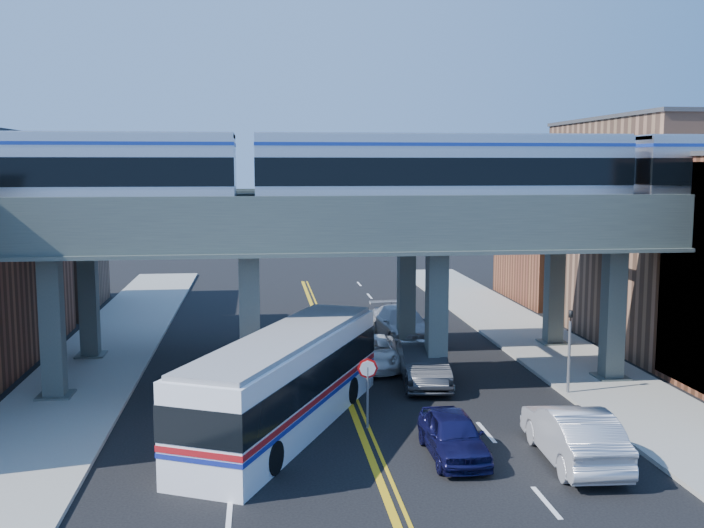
{
  "coord_description": "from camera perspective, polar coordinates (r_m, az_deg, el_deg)",
  "views": [
    {
      "loc": [
        -3.57,
        -24.59,
        9.6
      ],
      "look_at": [
        0.31,
        7.91,
        5.48
      ],
      "focal_mm": 40.0,
      "sensor_mm": 36.0,
      "label": 1
    }
  ],
  "objects": [
    {
      "name": "ground",
      "position": [
        26.64,
        1.39,
        -13.94
      ],
      "size": [
        120.0,
        120.0,
        0.0
      ],
      "primitive_type": "plane",
      "color": "black",
      "rests_on": "ground"
    },
    {
      "name": "sidewalk_west",
      "position": [
        36.74,
        -19.23,
        -8.25
      ],
      "size": [
        5.0,
        70.0,
        0.16
      ],
      "primitive_type": "cube",
      "color": "gray",
      "rests_on": "ground"
    },
    {
      "name": "sidewalk_east",
      "position": [
        38.91,
        16.34,
        -7.28
      ],
      "size": [
        5.0,
        70.0,
        0.16
      ],
      "primitive_type": "cube",
      "color": "gray",
      "rests_on": "ground"
    },
    {
      "name": "building_west_c",
      "position": [
        55.91,
        -22.26,
        0.89
      ],
      "size": [
        8.0,
        10.0,
        8.0
      ],
      "primitive_type": "cube",
      "color": "#875D45",
      "rests_on": "ground"
    },
    {
      "name": "building_east_b",
      "position": [
        46.34,
        21.67,
        2.22
      ],
      "size": [
        8.0,
        14.0,
        12.0
      ],
      "primitive_type": "cube",
      "color": "#875D45",
      "rests_on": "ground"
    },
    {
      "name": "building_east_c",
      "position": [
        58.18,
        15.52,
        1.89
      ],
      "size": [
        8.0,
        10.0,
        9.0
      ],
      "primitive_type": "cube",
      "color": "brown",
      "rests_on": "ground"
    },
    {
      "name": "elevated_viaduct_near",
      "position": [
        32.94,
        -0.56,
        1.73
      ],
      "size": [
        52.0,
        3.6,
        7.4
      ],
      "color": "#434D4C",
      "rests_on": "ground"
    },
    {
      "name": "elevated_viaduct_far",
      "position": [
        39.87,
        -1.65,
        2.67
      ],
      "size": [
        52.0,
        3.6,
        7.4
      ],
      "color": "#434D4C",
      "rests_on": "ground"
    },
    {
      "name": "transit_train",
      "position": [
        33.49,
        6.52,
        6.66
      ],
      "size": [
        48.56,
        3.05,
        3.55
      ],
      "color": "black",
      "rests_on": "elevated_viaduct_near"
    },
    {
      "name": "stop_sign",
      "position": [
        28.94,
        1.14,
        -8.54
      ],
      "size": [
        0.76,
        0.09,
        2.63
      ],
      "color": "slate",
      "rests_on": "ground"
    },
    {
      "name": "traffic_signal",
      "position": [
        33.94,
        15.54,
        -5.5
      ],
      "size": [
        0.15,
        0.18,
        4.1
      ],
      "color": "slate",
      "rests_on": "ground"
    },
    {
      "name": "transit_bus",
      "position": [
        29.01,
        -4.84,
        -8.61
      ],
      "size": [
        8.08,
        12.99,
        3.35
      ],
      "rotation": [
        0.0,
        0.0,
        1.14
      ],
      "color": "white",
      "rests_on": "ground"
    },
    {
      "name": "car_lane_a",
      "position": [
        26.72,
        7.37,
        -12.22
      ],
      "size": [
        1.78,
        4.4,
        1.5
      ],
      "primitive_type": "imported",
      "rotation": [
        0.0,
        0.0,
        0.0
      ],
      "color": "#0F0F39",
      "rests_on": "ground"
    },
    {
      "name": "car_lane_b",
      "position": [
        34.97,
        5.21,
        -7.26
      ],
      "size": [
        2.35,
        5.58,
        1.79
      ],
      "primitive_type": "imported",
      "rotation": [
        0.0,
        0.0,
        -0.09
      ],
      "color": "#2C2C2E",
      "rests_on": "ground"
    },
    {
      "name": "car_lane_c",
      "position": [
        37.76,
        1.57,
        -6.43
      ],
      "size": [
        2.83,
        5.34,
        1.43
      ],
      "primitive_type": "imported",
      "rotation": [
        0.0,
        0.0,
        -0.09
      ],
      "color": "white",
      "rests_on": "ground"
    },
    {
      "name": "car_lane_d",
      "position": [
        43.58,
        3.63,
        -4.36
      ],
      "size": [
        3.23,
        6.41,
        1.79
      ],
      "primitive_type": "imported",
      "rotation": [
        0.0,
        0.0,
        0.12
      ],
      "color": "#A1A1A5",
      "rests_on": "ground"
    },
    {
      "name": "car_parked_curb",
      "position": [
        27.04,
        15.8,
        -11.82
      ],
      "size": [
        2.22,
        5.68,
        1.84
      ],
      "primitive_type": "imported",
      "rotation": [
        0.0,
        0.0,
        3.09
      ],
      "color": "#B3B2B7",
      "rests_on": "ground"
    }
  ]
}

